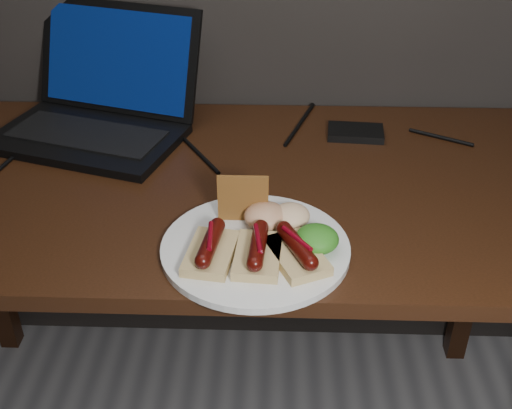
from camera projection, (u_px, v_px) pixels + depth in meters
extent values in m
cube|color=#33190C|center=(213.00, 186.00, 1.24)|extent=(1.40, 0.70, 0.03)
cube|color=#33190C|center=(476.00, 254.00, 1.67)|extent=(0.05, 0.05, 0.72)
cube|color=black|center=(87.00, 138.00, 1.36)|extent=(0.43, 0.34, 0.02)
cube|color=black|center=(86.00, 134.00, 1.35)|extent=(0.35, 0.22, 0.00)
cube|color=black|center=(118.00, 58.00, 1.42)|extent=(0.39, 0.20, 0.23)
cube|color=#071B4A|center=(118.00, 58.00, 1.42)|extent=(0.35, 0.17, 0.20)
cube|color=black|center=(355.00, 133.00, 1.38)|extent=(0.12, 0.08, 0.02)
cylinder|color=black|center=(199.00, 154.00, 1.31)|extent=(0.10, 0.16, 0.01)
cylinder|color=black|center=(300.00, 124.00, 1.43)|extent=(0.07, 0.21, 0.01)
cylinder|color=black|center=(441.00, 137.00, 1.37)|extent=(0.13, 0.08, 0.01)
cylinder|color=black|center=(24.00, 148.00, 1.33)|extent=(0.05, 0.20, 0.01)
cylinder|color=silver|center=(255.00, 248.00, 1.03)|extent=(0.37, 0.37, 0.01)
cube|color=#DDC282|center=(211.00, 253.00, 1.00)|extent=(0.09, 0.12, 0.02)
cylinder|color=#470C04|center=(210.00, 243.00, 0.99)|extent=(0.04, 0.10, 0.02)
sphere|color=#470C04|center=(203.00, 261.00, 0.95)|extent=(0.03, 0.02, 0.02)
sphere|color=#470C04|center=(218.00, 225.00, 1.03)|extent=(0.03, 0.02, 0.02)
cylinder|color=#5E040E|center=(210.00, 236.00, 0.98)|extent=(0.01, 0.07, 0.01)
cube|color=#DDC282|center=(258.00, 256.00, 0.99)|extent=(0.08, 0.12, 0.02)
cylinder|color=#470C04|center=(258.00, 245.00, 0.98)|extent=(0.03, 0.10, 0.02)
sphere|color=#470C04|center=(255.00, 264.00, 0.94)|extent=(0.02, 0.02, 0.02)
sphere|color=#470C04|center=(261.00, 227.00, 1.02)|extent=(0.02, 0.02, 0.02)
cylinder|color=#5E040E|center=(258.00, 238.00, 0.98)|extent=(0.02, 0.07, 0.01)
cube|color=#DDC282|center=(296.00, 256.00, 0.99)|extent=(0.11, 0.13, 0.02)
cylinder|color=#470C04|center=(297.00, 245.00, 0.98)|extent=(0.06, 0.10, 0.02)
sphere|color=#470C04|center=(311.00, 263.00, 0.94)|extent=(0.03, 0.02, 0.02)
sphere|color=#470C04|center=(284.00, 229.00, 1.02)|extent=(0.03, 0.02, 0.02)
cylinder|color=#5E040E|center=(297.00, 238.00, 0.98)|extent=(0.05, 0.06, 0.01)
cube|color=#9A662A|center=(243.00, 198.00, 1.07)|extent=(0.08, 0.01, 0.08)
ellipsoid|color=#215F13|center=(317.00, 239.00, 1.01)|extent=(0.07, 0.07, 0.04)
ellipsoid|color=#A22310|center=(265.00, 216.00, 1.06)|extent=(0.07, 0.07, 0.04)
ellipsoid|color=beige|center=(291.00, 216.00, 1.07)|extent=(0.06, 0.06, 0.04)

